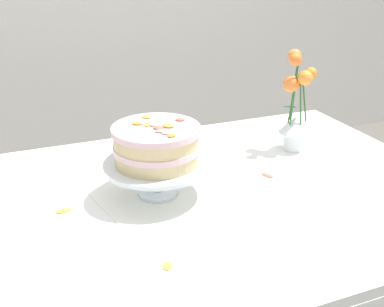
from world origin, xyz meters
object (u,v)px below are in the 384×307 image
Objects in this scene: dining_table at (216,222)px; cake_stand at (157,168)px; layer_cake at (156,144)px; flower_vase at (295,109)px.

cake_stand is (-0.15, 0.06, 0.17)m from dining_table.
layer_cake is (0.00, -0.00, 0.07)m from cake_stand.
cake_stand is 0.87× the size of flower_vase.
flower_vase is at bearing 14.66° from cake_stand.
flower_vase is (0.52, 0.14, -0.01)m from layer_cake.
flower_vase is (0.37, 0.20, 0.24)m from dining_table.
dining_table is at bearing -21.01° from cake_stand.
layer_cake is 0.70× the size of flower_vase.
dining_table is 0.29m from layer_cake.
flower_vase is at bearing 27.87° from dining_table.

